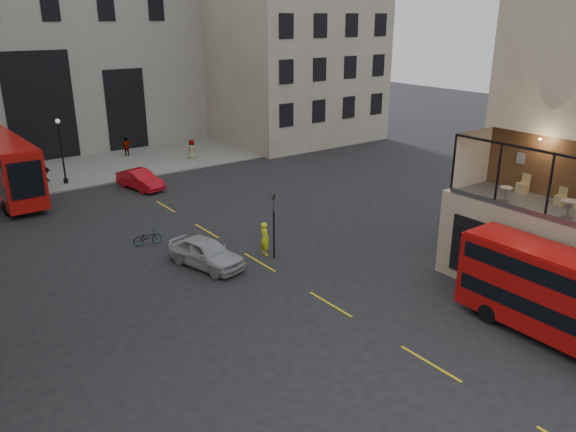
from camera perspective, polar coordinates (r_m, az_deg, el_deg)
ground at (r=24.90m, az=17.25°, el=-12.56°), size 140.00×140.00×0.00m
host_frontage at (r=28.98m, az=25.42°, el=-3.92°), size 3.00×11.00×4.50m
cafe_floor at (r=28.22m, az=26.09°, el=0.37°), size 3.00×10.00×0.10m
gateway at (r=61.14m, az=-25.59°, el=14.57°), size 35.00×10.60×18.00m
building_right at (r=64.05m, az=-0.70°, el=17.46°), size 16.60×18.60×20.00m
pavement_far at (r=52.67m, az=-22.82°, el=4.02°), size 40.00×12.00×0.12m
traffic_light_near at (r=30.87m, az=-1.46°, el=-0.17°), size 0.16×0.20×3.80m
street_lamp_b at (r=48.35m, az=-21.94°, el=5.71°), size 0.36×0.36×5.33m
bus_near at (r=25.53m, az=27.10°, el=-7.53°), size 2.32×9.71×3.87m
bus_far at (r=46.31m, az=-26.73°, el=4.66°), size 2.82×11.44×4.55m
car_a at (r=30.81m, az=-8.35°, el=-3.68°), size 3.03×5.03×1.60m
car_b at (r=45.68m, az=-14.79°, el=3.60°), size 2.47×4.76×1.49m
bicycle at (r=34.51m, az=-14.12°, el=-2.12°), size 1.73×0.84×0.87m
cyclist at (r=31.90m, az=-2.38°, el=-2.30°), size 0.53×0.75×1.95m
pedestrian_b at (r=47.08m, az=-23.33°, el=3.39°), size 1.20×1.46×1.97m
pedestrian_c at (r=56.47m, az=-16.08°, el=6.72°), size 1.14×0.51×1.91m
pedestrian_d at (r=54.12m, az=-9.74°, el=6.66°), size 0.90×1.09×1.91m
cafe_table_mid at (r=27.15m, az=26.61°, el=0.90°), size 0.65×0.65×0.81m
cafe_table_far at (r=28.46m, az=21.25°, el=2.31°), size 0.56×0.56×0.70m
cafe_chair_c at (r=28.98m, az=25.91°, el=1.51°), size 0.43×0.43×0.84m
cafe_chair_d at (r=30.15m, az=22.72°, el=2.71°), size 0.52×0.52×0.97m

